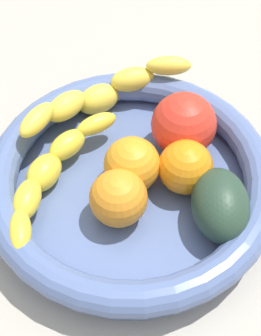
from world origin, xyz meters
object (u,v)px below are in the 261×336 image
(banana_draped_right, at_px, (101,94))
(avocado_dark, at_px, (220,205))
(orange_front, at_px, (129,164))
(orange_mid_right, at_px, (186,167))
(tomato_red, at_px, (184,125))
(fruit_bowl, at_px, (130,181))
(orange_mid_left, at_px, (121,199))
(banana_draped_left, at_px, (50,172))

(banana_draped_right, xyz_separation_m, avocado_dark, (-0.16, 0.11, -0.00))
(orange_front, relative_size, orange_mid_right, 1.03)
(banana_draped_right, distance_m, avocado_dark, 0.19)
(avocado_dark, bearing_deg, tomato_red, -55.46)
(avocado_dark, bearing_deg, fruit_bowl, -8.81)
(banana_draped_right, distance_m, orange_mid_left, 0.15)
(fruit_bowl, height_order, orange_mid_right, orange_mid_right)
(banana_draped_right, xyz_separation_m, tomato_red, (-0.10, 0.02, 0.00))
(orange_mid_right, distance_m, avocado_dark, 0.06)
(orange_front, bearing_deg, banana_draped_right, -54.60)
(orange_mid_right, height_order, avocado_dark, orange_mid_right)
(orange_mid_left, bearing_deg, avocado_dark, -165.88)
(fruit_bowl, bearing_deg, banana_draped_left, 17.26)
(orange_mid_left, relative_size, tomato_red, 0.81)
(banana_draped_right, relative_size, avocado_dark, 2.15)
(banana_draped_left, distance_m, orange_front, 0.08)
(orange_front, height_order, avocado_dark, orange_front)
(orange_mid_right, height_order, tomato_red, tomato_red)
(orange_mid_right, bearing_deg, orange_mid_left, 49.01)
(orange_mid_left, distance_m, orange_mid_right, 0.08)
(banana_draped_left, height_order, orange_mid_right, orange_mid_right)
(fruit_bowl, relative_size, tomato_red, 4.26)
(orange_mid_left, bearing_deg, fruit_bowl, -85.80)
(fruit_bowl, relative_size, banana_draped_left, 1.52)
(fruit_bowl, xyz_separation_m, orange_front, (0.00, -0.01, 0.02))
(banana_draped_left, bearing_deg, orange_mid_right, -161.58)
(orange_mid_right, bearing_deg, orange_front, 14.28)
(banana_draped_left, distance_m, tomato_red, 0.15)
(fruit_bowl, distance_m, banana_draped_left, 0.08)
(fruit_bowl, xyz_separation_m, banana_draped_right, (0.07, -0.09, 0.02))
(banana_draped_right, height_order, orange_mid_right, same)
(orange_mid_left, bearing_deg, banana_draped_right, -62.41)
(fruit_bowl, distance_m, avocado_dark, 0.10)
(banana_draped_left, height_order, orange_front, orange_front)
(banana_draped_right, height_order, avocado_dark, banana_draped_right)
(orange_mid_left, height_order, avocado_dark, orange_mid_left)
(fruit_bowl, relative_size, orange_mid_left, 5.25)
(banana_draped_left, xyz_separation_m, avocado_dark, (-0.18, -0.01, 0.01))
(fruit_bowl, height_order, avocado_dark, avocado_dark)
(fruit_bowl, distance_m, orange_mid_left, 0.04)
(orange_front, bearing_deg, banana_draped_left, 21.41)
(fruit_bowl, bearing_deg, orange_mid_left, 94.20)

